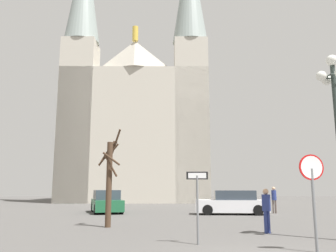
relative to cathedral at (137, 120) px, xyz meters
The scene contains 9 objects.
cathedral is the anchor object (origin of this frame).
stop_sign 35.77m from the cathedral, 81.14° to the right, with size 0.71×0.08×2.59m.
one_way_arrow_sign 34.08m from the cathedral, 85.78° to the right, with size 0.67×0.10×2.18m.
street_lamp 33.79m from the cathedral, 77.25° to the right, with size 1.22×1.22×6.30m.
bare_tree 29.11m from the cathedral, 91.48° to the right, with size 1.05×1.06×4.30m.
parked_car_near_green 21.16m from the cathedral, 95.16° to the right, with size 2.67×4.61×1.52m.
parked_car_far_white 24.12m from the cathedral, 72.97° to the right, with size 4.75×2.35×1.51m.
pedestrian_walking 24.38m from the cathedral, 65.05° to the right, with size 0.32×0.32×1.75m.
pedestrian_standing 32.26m from the cathedral, 79.88° to the right, with size 0.32×0.32×1.65m.
Camera 1 is at (-3.05, -7.62, 1.69)m, focal length 37.22 mm.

